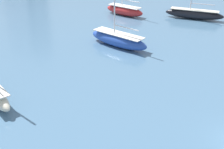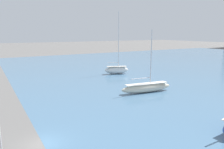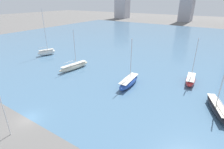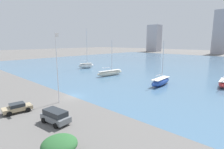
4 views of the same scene
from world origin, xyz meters
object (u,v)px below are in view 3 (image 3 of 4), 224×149
flag_pole (0,96)px  sailboat_red (191,80)px  sailboat_blue (129,82)px  sailboat_cream (74,66)px  sailboat_white (47,52)px  sailboat_black (217,108)px

flag_pole → sailboat_red: 41.51m
flag_pole → sailboat_blue: flag_pole is taller
flag_pole → sailboat_cream: 29.41m
flag_pole → sailboat_white: 44.72m
sailboat_black → sailboat_blue: size_ratio=0.88×
sailboat_blue → sailboat_cream: bearing=174.9°
sailboat_red → sailboat_black: 12.70m
sailboat_white → sailboat_black: 58.75m
sailboat_red → sailboat_blue: bearing=-148.1°
flag_pole → sailboat_blue: bearing=73.5°
sailboat_red → sailboat_cream: bearing=-169.7°
sailboat_cream → sailboat_black: 38.81m
sailboat_red → sailboat_blue: (-12.69, -9.86, 0.05)m
flag_pole → sailboat_black: 37.34m
flag_pole → sailboat_cream: (-11.67, 26.29, -6.11)m
sailboat_red → sailboat_black: sailboat_red is taller
sailboat_cream → sailboat_blue: bearing=6.5°
sailboat_white → sailboat_blue: (38.93, -5.63, -0.21)m
flag_pole → sailboat_white: (-31.27, 31.43, -5.84)m
sailboat_red → sailboat_blue: 16.07m
sailboat_white → sailboat_black: bearing=14.5°
flag_pole → sailboat_cream: size_ratio=1.09×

